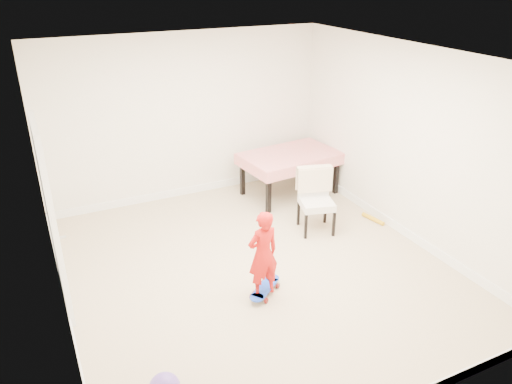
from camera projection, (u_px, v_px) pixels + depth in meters
name	position (u px, v px, depth m)	size (l,w,h in m)	color
ground	(256.00, 268.00, 6.27)	(5.00, 5.00, 0.00)	tan
ceiling	(256.00, 59.00, 5.19)	(4.50, 5.00, 0.04)	white
wall_back	(186.00, 118.00, 7.75)	(4.50, 0.04, 2.60)	silver
wall_front	(401.00, 287.00, 3.70)	(4.50, 0.04, 2.60)	silver
wall_left	(49.00, 211.00, 4.84)	(0.04, 5.00, 2.60)	silver
wall_right	(407.00, 144.00, 6.61)	(0.04, 5.00, 2.60)	silver
door	(52.00, 222.00, 5.21)	(0.10, 0.94, 2.11)	white
baseboard_back	(191.00, 190.00, 8.28)	(4.50, 0.02, 0.12)	white
baseboard_left	(68.00, 314.00, 5.36)	(0.02, 5.00, 0.12)	white
baseboard_right	(396.00, 226.00, 7.13)	(0.02, 5.00, 0.12)	white
dining_table	(290.00, 174.00, 8.15)	(1.52, 0.96, 0.71)	red
dining_chair	(317.00, 201.00, 6.97)	(0.50, 0.58, 0.91)	silver
skateboard	(265.00, 290.00, 5.77)	(0.58, 0.21, 0.09)	blue
child	(263.00, 257.00, 5.53)	(0.38, 0.25, 1.05)	red
foam_toy	(373.00, 219.00, 7.41)	(0.06, 0.06, 0.40)	gold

